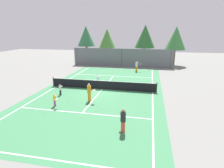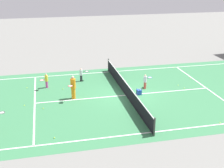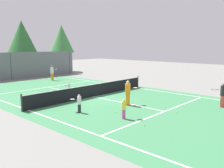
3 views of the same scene
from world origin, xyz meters
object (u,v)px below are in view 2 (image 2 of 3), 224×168
object	(u,v)px
tennis_ball_1	(63,89)
tennis_ball_12	(27,88)
tennis_ball_0	(24,105)
tennis_ball_6	(178,85)
tennis_ball_13	(220,123)
tennis_ball_8	(43,108)
tennis_ball_4	(184,88)
player_4	(73,87)
player_0	(145,81)
player_3	(46,81)
ball_crate	(139,92)
player_5	(81,74)
tennis_ball_2	(190,78)
tennis_ball_3	(54,138)
tennis_ball_9	(174,68)

from	to	relation	value
tennis_ball_1	tennis_ball_12	distance (m)	2.79
tennis_ball_0	tennis_ball_6	distance (m)	11.66
tennis_ball_13	tennis_ball_8	bearing A→B (deg)	-113.17
tennis_ball_4	tennis_ball_8	xyz separation A→B (m)	(1.35, -10.57, 0.00)
player_4	tennis_ball_6	size ratio (longest dim) A/B	25.36
tennis_ball_4	player_0	bearing A→B (deg)	-102.39
tennis_ball_0	tennis_ball_6	bearing A→B (deg)	96.16
player_4	tennis_ball_6	distance (m)	8.32
player_3	tennis_ball_0	bearing A→B (deg)	-26.98
ball_crate	tennis_ball_13	bearing A→B (deg)	31.84
tennis_ball_1	tennis_ball_12	world-z (taller)	same
player_5	ball_crate	world-z (taller)	player_5
tennis_ball_0	tennis_ball_2	bearing A→B (deg)	100.68
tennis_ball_4	tennis_ball_12	size ratio (longest dim) A/B	1.00
player_3	player_4	distance (m)	3.12
player_5	tennis_ball_8	xyz separation A→B (m)	(4.70, -3.14, -0.55)
player_5	tennis_ball_13	distance (m)	11.47
player_0	tennis_ball_12	size ratio (longest dim) A/B	17.15
tennis_ball_2	tennis_ball_12	distance (m)	13.20
tennis_ball_0	player_4	bearing A→B (deg)	98.64
tennis_ball_1	tennis_ball_3	size ratio (longest dim) A/B	1.00
ball_crate	tennis_ball_3	size ratio (longest dim) A/B	6.45
tennis_ball_3	tennis_ball_6	distance (m)	11.50
tennis_ball_13	tennis_ball_12	bearing A→B (deg)	-126.57
ball_crate	tennis_ball_6	world-z (taller)	ball_crate
player_0	player_4	size ratio (longest dim) A/B	0.68
player_3	tennis_ball_2	bearing A→B (deg)	87.33
tennis_ball_1	tennis_ball_2	xyz separation A→B (m)	(-0.07, 10.52, 0.00)
tennis_ball_0	tennis_ball_6	world-z (taller)	same
player_3	tennis_ball_3	distance (m)	7.77
player_3	player_4	bearing A→B (deg)	35.32
player_0	tennis_ball_9	xyz separation A→B (m)	(-4.30, 4.20, -0.56)
player_3	tennis_ball_9	bearing A→B (deg)	102.11
ball_crate	tennis_ball_3	distance (m)	8.02
player_4	tennis_ball_3	bearing A→B (deg)	-16.97
player_5	ball_crate	distance (m)	5.25
tennis_ball_4	tennis_ball_3	bearing A→B (deg)	-62.23
tennis_ball_4	tennis_ball_9	world-z (taller)	same
tennis_ball_0	tennis_ball_1	world-z (taller)	same
player_0	tennis_ball_1	distance (m)	6.30
player_0	tennis_ball_8	bearing A→B (deg)	-75.41
tennis_ball_0	player_5	bearing A→B (deg)	131.96
player_5	tennis_ball_6	world-z (taller)	player_5
player_0	player_5	world-z (taller)	player_0
tennis_ball_6	tennis_ball_13	xyz separation A→B (m)	(6.38, -0.20, 0.00)
player_5	tennis_ball_12	distance (m)	4.38
player_4	tennis_ball_2	xyz separation A→B (m)	(-1.99, 9.90, -0.83)
player_3	tennis_ball_6	distance (m)	10.22
tennis_ball_0	tennis_ball_9	bearing A→B (deg)	112.88
tennis_ball_3	tennis_ball_0	bearing A→B (deg)	-159.55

